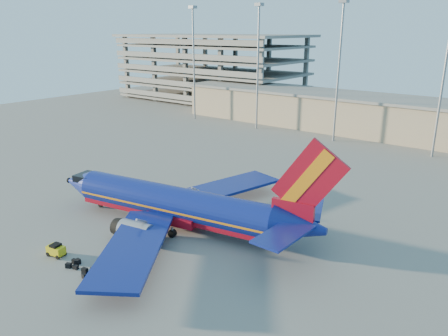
{
  "coord_description": "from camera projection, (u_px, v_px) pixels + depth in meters",
  "views": [
    {
      "loc": [
        32.88,
        -40.77,
        23.0
      ],
      "look_at": [
        -3.87,
        6.2,
        4.0
      ],
      "focal_mm": 35.0,
      "sensor_mm": 36.0,
      "label": 1
    }
  ],
  "objects": [
    {
      "name": "terminal_building",
      "position": [
        424.0,
        121.0,
        93.22
      ],
      "size": [
        122.0,
        16.0,
        8.5
      ],
      "color": "gray",
      "rests_on": "ground"
    },
    {
      "name": "luggage_pile",
      "position": [
        78.0,
        266.0,
        43.87
      ],
      "size": [
        3.7,
        1.64,
        0.55
      ],
      "color": "black",
      "rests_on": "ground"
    },
    {
      "name": "parking_garage",
      "position": [
        212.0,
        65.0,
        145.29
      ],
      "size": [
        62.0,
        32.0,
        21.4
      ],
      "color": "slate",
      "rests_on": "ground"
    },
    {
      "name": "baggage_tug",
      "position": [
        56.0,
        250.0,
        46.23
      ],
      "size": [
        2.07,
        1.46,
        1.37
      ],
      "rotation": [
        0.0,
        0.0,
        0.17
      ],
      "color": "gold",
      "rests_on": "ground"
    },
    {
      "name": "light_mast_row",
      "position": [
        389.0,
        59.0,
        83.14
      ],
      "size": [
        101.6,
        1.6,
        28.65
      ],
      "color": "gray",
      "rests_on": "ground"
    },
    {
      "name": "ground",
      "position": [
        218.0,
        214.0,
        56.89
      ],
      "size": [
        220.0,
        220.0,
        0.0
      ],
      "primitive_type": "plane",
      "color": "slate",
      "rests_on": "ground"
    },
    {
      "name": "aircraft_main",
      "position": [
        180.0,
        205.0,
        52.52
      ],
      "size": [
        38.07,
        36.31,
        12.98
      ],
      "rotation": [
        0.0,
        0.0,
        0.18
      ],
      "color": "navy",
      "rests_on": "ground"
    }
  ]
}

